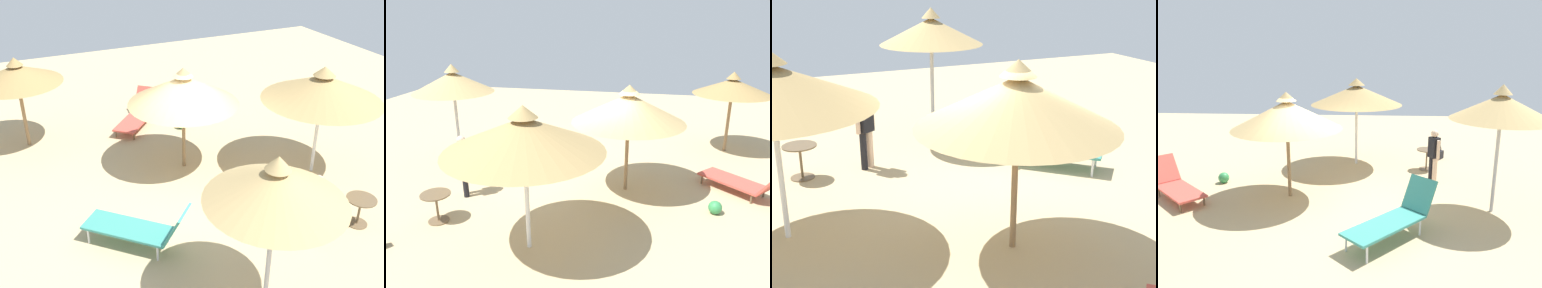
% 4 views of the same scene
% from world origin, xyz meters
% --- Properties ---
extents(ground, '(24.00, 24.00, 0.10)m').
position_xyz_m(ground, '(0.00, 0.00, -0.05)').
color(ground, tan).
extents(parasol_umbrella_far_left, '(2.71, 2.71, 2.64)m').
position_xyz_m(parasol_umbrella_far_left, '(-0.22, -0.99, 2.09)').
color(parasol_umbrella_far_left, olive).
rests_on(parasol_umbrella_far_left, ground).
extents(parasol_umbrella_back, '(2.20, 2.20, 2.91)m').
position_xyz_m(parasol_umbrella_back, '(0.40, 3.85, 2.42)').
color(parasol_umbrella_back, '#B2B2B7').
rests_on(parasol_umbrella_back, ground).
extents(parasol_umbrella_far_right, '(2.85, 2.85, 2.75)m').
position_xyz_m(parasol_umbrella_far_right, '(-3.08, 0.56, 2.24)').
color(parasol_umbrella_far_right, white).
rests_on(parasol_umbrella_far_right, ground).
extents(parasol_umbrella_center, '(2.35, 2.35, 2.53)m').
position_xyz_m(parasol_umbrella_center, '(3.29, -3.86, 2.08)').
color(parasol_umbrella_center, olive).
rests_on(parasol_umbrella_center, ground).
extents(lounge_chair_edge, '(1.84, 1.97, 0.92)m').
position_xyz_m(lounge_chair_edge, '(0.07, -3.83, 0.36)').
color(lounge_chair_edge, '#CC4C3F').
rests_on(lounge_chair_edge, ground).
extents(lounge_chair_front, '(1.98, 1.94, 1.06)m').
position_xyz_m(lounge_chair_front, '(1.80, 1.55, 0.46)').
color(lounge_chair_front, teal).
rests_on(lounge_chair_front, ground).
extents(person_standing_near_right, '(0.41, 0.32, 1.52)m').
position_xyz_m(person_standing_near_right, '(-1.37, 2.76, 0.85)').
color(person_standing_near_right, black).
rests_on(person_standing_near_right, ground).
extents(side_table_round, '(0.62, 0.62, 0.64)m').
position_xyz_m(side_table_round, '(-2.60, 2.76, 0.44)').
color(side_table_round, brown).
rests_on(side_table_round, ground).
extents(beach_ball, '(0.30, 0.30, 0.30)m').
position_xyz_m(beach_ball, '(-1.03, -3.04, 0.15)').
color(beach_ball, '#338C4C').
rests_on(beach_ball, ground).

